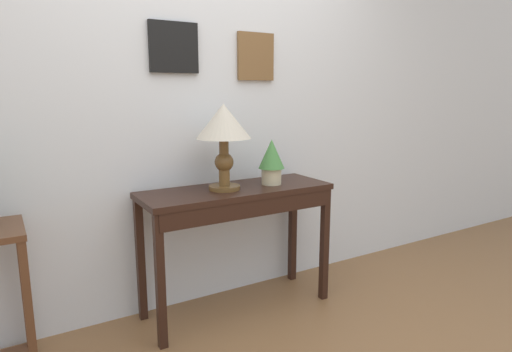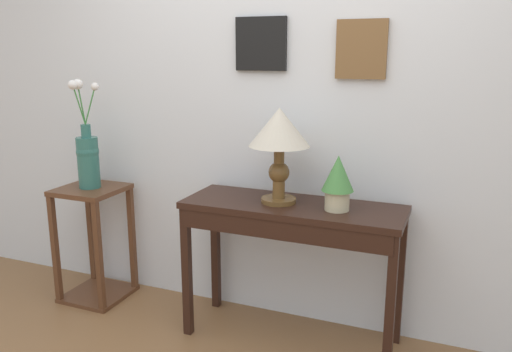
# 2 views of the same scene
# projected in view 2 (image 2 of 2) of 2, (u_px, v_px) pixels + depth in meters

# --- Properties ---
(back_wall_with_art) EXTENTS (9.00, 0.13, 2.80)m
(back_wall_with_art) POSITION_uv_depth(u_px,v_px,m) (287.00, 85.00, 2.92)
(back_wall_with_art) COLOR silver
(back_wall_with_art) RESTS_ON ground
(console_table) EXTENTS (1.18, 0.42, 0.79)m
(console_table) POSITION_uv_depth(u_px,v_px,m) (291.00, 226.00, 2.74)
(console_table) COLOR black
(console_table) RESTS_ON ground
(table_lamp) EXTENTS (0.32, 0.32, 0.51)m
(table_lamp) POSITION_uv_depth(u_px,v_px,m) (279.00, 134.00, 2.68)
(table_lamp) COLOR brown
(table_lamp) RESTS_ON console_table
(potted_plant_on_console) EXTENTS (0.16, 0.16, 0.29)m
(potted_plant_on_console) POSITION_uv_depth(u_px,v_px,m) (338.00, 180.00, 2.59)
(potted_plant_on_console) COLOR beige
(potted_plant_on_console) RESTS_ON console_table
(pedestal_stand_left) EXTENTS (0.38, 0.38, 0.75)m
(pedestal_stand_left) POSITION_uv_depth(u_px,v_px,m) (95.00, 243.00, 3.33)
(pedestal_stand_left) COLOR #56331E
(pedestal_stand_left) RESTS_ON ground
(flower_vase_tall) EXTENTS (0.14, 0.15, 0.67)m
(flower_vase_tall) POSITION_uv_depth(u_px,v_px,m) (88.00, 154.00, 3.19)
(flower_vase_tall) COLOR #2D665B
(flower_vase_tall) RESTS_ON pedestal_stand_left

